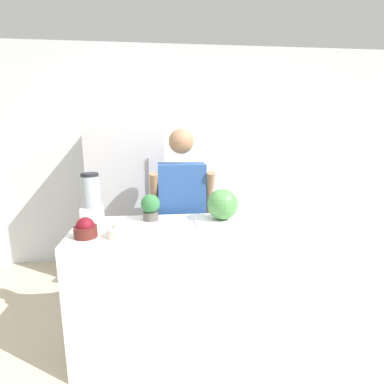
# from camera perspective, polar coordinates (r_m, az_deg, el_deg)

# --- Properties ---
(ground_plane) EXTENTS (14.00, 14.00, 0.00)m
(ground_plane) POSITION_cam_1_polar(r_m,az_deg,el_deg) (2.42, 1.07, -31.26)
(ground_plane) COLOR beige
(wall_back) EXTENTS (8.00, 0.06, 2.60)m
(wall_back) POSITION_cam_1_polar(r_m,az_deg,el_deg) (3.74, -2.72, 6.60)
(wall_back) COLOR silver
(wall_back) RESTS_ON ground_plane
(counter_island) EXTENTS (1.72, 0.65, 0.96)m
(counter_island) POSITION_cam_1_polar(r_m,az_deg,el_deg) (2.39, 0.09, -17.50)
(counter_island) COLOR white
(counter_island) RESTS_ON ground_plane
(refrigerator) EXTENTS (0.78, 0.73, 1.77)m
(refrigerator) POSITION_cam_1_polar(r_m,az_deg,el_deg) (3.42, -11.72, -1.21)
(refrigerator) COLOR #B7B7BC
(refrigerator) RESTS_ON ground_plane
(person) EXTENTS (0.55, 0.26, 1.66)m
(person) POSITION_cam_1_polar(r_m,az_deg,el_deg) (2.71, -1.95, -5.28)
(person) COLOR gray
(person) RESTS_ON ground_plane
(cutting_board) EXTENTS (0.39, 0.28, 0.01)m
(cutting_board) POSITION_cam_1_polar(r_m,az_deg,el_deg) (2.33, 5.35, -5.35)
(cutting_board) COLOR white
(cutting_board) RESTS_ON counter_island
(watermelon) EXTENTS (0.24, 0.24, 0.24)m
(watermelon) POSITION_cam_1_polar(r_m,az_deg,el_deg) (2.30, 5.84, -2.34)
(watermelon) COLOR #4C8C47
(watermelon) RESTS_ON cutting_board
(bowl_cherries) EXTENTS (0.15, 0.15, 0.13)m
(bowl_cherries) POSITION_cam_1_polar(r_m,az_deg,el_deg) (2.09, -19.64, -6.66)
(bowl_cherries) COLOR #511E19
(bowl_cherries) RESTS_ON counter_island
(bowl_cream) EXTENTS (0.18, 0.18, 0.11)m
(bowl_cream) POSITION_cam_1_polar(r_m,az_deg,el_deg) (2.04, -13.47, -7.11)
(bowl_cream) COLOR white
(bowl_cream) RESTS_ON counter_island
(blender) EXTENTS (0.15, 0.15, 0.38)m
(blender) POSITION_cam_1_polar(r_m,az_deg,el_deg) (2.38, -18.64, -1.27)
(blender) COLOR #B7B7BC
(blender) RESTS_ON counter_island
(potted_plant) EXTENTS (0.15, 0.15, 0.20)m
(potted_plant) POSITION_cam_1_polar(r_m,az_deg,el_deg) (2.33, -7.90, -2.77)
(potted_plant) COLOR #514C47
(potted_plant) RESTS_ON counter_island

